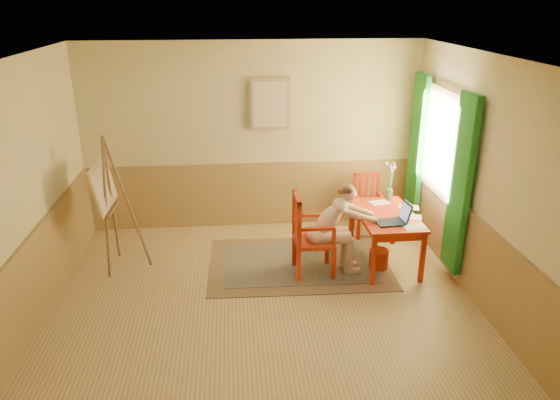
{
  "coord_description": "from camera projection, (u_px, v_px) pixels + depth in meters",
  "views": [
    {
      "loc": [
        -0.3,
        -5.33,
        3.36
      ],
      "look_at": [
        0.25,
        0.55,
        1.05
      ],
      "focal_mm": 33.46,
      "sensor_mm": 36.0,
      "label": 1
    }
  ],
  "objects": [
    {
      "name": "room",
      "position": [
        262.0,
        189.0,
        5.68
      ],
      "size": [
        5.04,
        4.54,
        2.84
      ],
      "color": "tan",
      "rests_on": "ground"
    },
    {
      "name": "chair_left",
      "position": [
        310.0,
        235.0,
        6.59
      ],
      "size": [
        0.5,
        0.48,
        1.08
      ],
      "color": "#AF260C",
      "rests_on": "room"
    },
    {
      "name": "window",
      "position": [
        438.0,
        159.0,
        6.93
      ],
      "size": [
        0.12,
        2.01,
        2.2
      ],
      "color": "white",
      "rests_on": "room"
    },
    {
      "name": "wainscot",
      "position": [
        259.0,
        233.0,
        6.75
      ],
      "size": [
        5.0,
        4.5,
        1.0
      ],
      "color": "#A47F46",
      "rests_on": "room"
    },
    {
      "name": "rug",
      "position": [
        299.0,
        263.0,
        7.02
      ],
      "size": [
        2.44,
        1.66,
        0.02
      ],
      "color": "#8C7251",
      "rests_on": "room"
    },
    {
      "name": "chair_back",
      "position": [
        368.0,
        205.0,
        7.78
      ],
      "size": [
        0.41,
        0.42,
        0.91
      ],
      "color": "#AF260C",
      "rests_on": "room"
    },
    {
      "name": "laptop",
      "position": [
        395.0,
        219.0,
        6.51
      ],
      "size": [
        0.44,
        0.3,
        0.25
      ],
      "color": "#1E2338",
      "rests_on": "table"
    },
    {
      "name": "papers",
      "position": [
        403.0,
        213.0,
        6.8
      ],
      "size": [
        0.64,
        1.07,
        0.0
      ],
      "color": "white",
      "rests_on": "table"
    },
    {
      "name": "easel",
      "position": [
        106.0,
        192.0,
        6.59
      ],
      "size": [
        0.6,
        0.79,
        1.79
      ],
      "color": "brown",
      "rests_on": "room"
    },
    {
      "name": "figure",
      "position": [
        335.0,
        225.0,
        6.58
      ],
      "size": [
        0.89,
        0.39,
        1.21
      ],
      "color": "beige",
      "rests_on": "room"
    },
    {
      "name": "wastebasket",
      "position": [
        379.0,
        259.0,
        6.86
      ],
      "size": [
        0.33,
        0.33,
        0.27
      ],
      "primitive_type": "cylinder",
      "rotation": [
        0.0,
        0.0,
        -0.39
      ],
      "color": "red",
      "rests_on": "room"
    },
    {
      "name": "vase",
      "position": [
        390.0,
        182.0,
        7.22
      ],
      "size": [
        0.17,
        0.26,
        0.52
      ],
      "color": "#3F724C",
      "rests_on": "table"
    },
    {
      "name": "wall_portrait",
      "position": [
        269.0,
        104.0,
        7.56
      ],
      "size": [
        0.6,
        0.05,
        0.76
      ],
      "color": "tan",
      "rests_on": "room"
    },
    {
      "name": "table",
      "position": [
        386.0,
        220.0,
        6.82
      ],
      "size": [
        0.75,
        1.22,
        0.72
      ],
      "color": "#AF260C",
      "rests_on": "room"
    }
  ]
}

